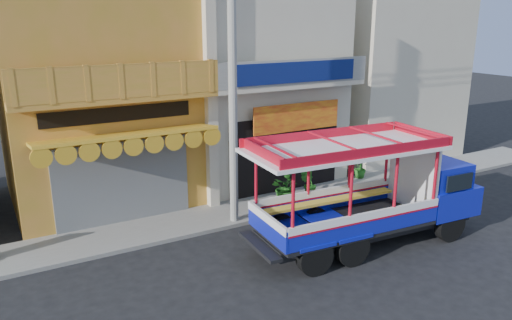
{
  "coord_description": "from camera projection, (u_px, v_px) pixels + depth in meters",
  "views": [
    {
      "loc": [
        -7.72,
        -9.84,
        6.33
      ],
      "look_at": [
        -0.66,
        2.5,
        2.26
      ],
      "focal_mm": 35.0,
      "sensor_mm": 36.0,
      "label": 1
    }
  ],
  "objects": [
    {
      "name": "utility_pole",
      "position": [
        237.0,
        64.0,
        14.6
      ],
      "size": [
        28.0,
        0.26,
        9.0
      ],
      "color": "gray",
      "rests_on": "ground"
    },
    {
      "name": "shophouse_right",
      "position": [
        246.0,
        75.0,
        20.11
      ],
      "size": [
        6.0,
        6.75,
        8.24
      ],
      "color": "beige",
      "rests_on": "ground"
    },
    {
      "name": "ground",
      "position": [
        322.0,
        258.0,
        13.64
      ],
      "size": [
        90.0,
        90.0,
        0.0
      ],
      "primitive_type": "plane",
      "color": "black",
      "rests_on": "ground"
    },
    {
      "name": "sidewalk",
      "position": [
        251.0,
        209.0,
        16.96
      ],
      "size": [
        30.0,
        2.0,
        0.12
      ],
      "primitive_type": "cube",
      "color": "slate",
      "rests_on": "ground"
    },
    {
      "name": "potted_plant_c",
      "position": [
        360.0,
        167.0,
        19.99
      ],
      "size": [
        0.48,
        0.48,
        0.85
      ],
      "primitive_type": "imported",
      "rotation": [
        0.0,
        0.0,
        4.71
      ],
      "color": "#21601B",
      "rests_on": "sidewalk"
    },
    {
      "name": "party_pilaster",
      "position": [
        211.0,
        93.0,
        16.11
      ],
      "size": [
        0.35,
        0.3,
        8.0
      ],
      "primitive_type": "cube",
      "color": "beige",
      "rests_on": "ground"
    },
    {
      "name": "shophouse_left",
      "position": [
        94.0,
        84.0,
        17.24
      ],
      "size": [
        6.0,
        7.5,
        8.24
      ],
      "color": "#AC8426",
      "rests_on": "ground"
    },
    {
      "name": "filler_building_right",
      "position": [
        375.0,
        73.0,
        23.57
      ],
      "size": [
        6.0,
        6.0,
        7.6
      ],
      "primitive_type": "cube",
      "color": "beige",
      "rests_on": "ground"
    },
    {
      "name": "songthaew_truck",
      "position": [
        382.0,
        190.0,
        14.3
      ],
      "size": [
        7.11,
        2.73,
        3.25
      ],
      "color": "black",
      "rests_on": "ground"
    },
    {
      "name": "potted_plant_a",
      "position": [
        284.0,
        187.0,
        17.25
      ],
      "size": [
        1.25,
        1.3,
        1.12
      ],
      "primitive_type": "imported",
      "rotation": [
        0.0,
        0.0,
        1.07
      ],
      "color": "#21601B",
      "rests_on": "sidewalk"
    },
    {
      "name": "potted_plant_b",
      "position": [
        308.0,
        184.0,
        17.78
      ],
      "size": [
        0.71,
        0.71,
        1.01
      ],
      "primitive_type": "imported",
      "rotation": [
        0.0,
        0.0,
        2.33
      ],
      "color": "#21601B",
      "rests_on": "sidewalk"
    }
  ]
}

